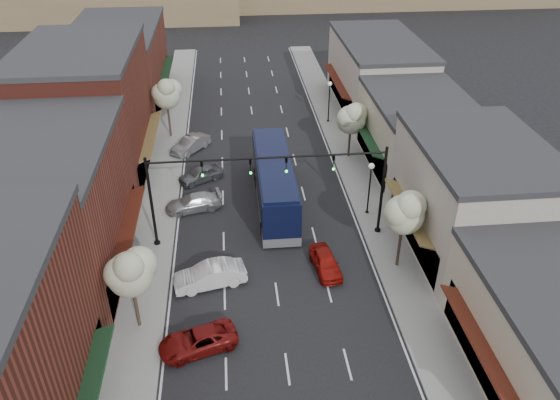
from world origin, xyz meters
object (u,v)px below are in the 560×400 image
object	(u,v)px
parked_car_a	(198,341)
parked_car_c	(194,203)
signal_mast_left	(185,188)
coach_bus	(274,181)
tree_right_far	(352,117)
tree_left_far	(167,93)
parked_car_e	(191,144)
parked_car_d	(201,174)
tree_right_near	(405,212)
lamp_post_far	(329,95)
signal_mast_right	(350,180)
lamp_post_near	(370,180)
parked_car_b	(210,275)
tree_left_near	(130,271)
red_hatchback	(326,262)

from	to	relation	value
parked_car_a	parked_car_c	size ratio (longest dim) A/B	1.00
signal_mast_left	parked_car_a	distance (m)	10.85
coach_bus	signal_mast_left	bearing A→B (deg)	-143.16
tree_right_far	tree_left_far	size ratio (longest dim) A/B	0.89
parked_car_c	parked_car_e	xyz separation A→B (m)	(-0.64, 10.24, 0.07)
parked_car_d	coach_bus	bearing A→B (deg)	25.87
signal_mast_left	parked_car_d	size ratio (longest dim) A/B	2.14
tree_right_near	parked_car_a	world-z (taller)	tree_right_near
tree_left_far	lamp_post_far	size ratio (longest dim) A/B	1.38
signal_mast_right	tree_right_far	distance (m)	12.27
signal_mast_right	parked_car_a	xyz separation A→B (m)	(-10.43, -10.05, -4.01)
signal_mast_right	tree_right_far	xyz separation A→B (m)	(2.73, 11.95, -0.63)
lamp_post_near	parked_car_a	bearing A→B (deg)	-135.12
lamp_post_near	parked_car_c	distance (m)	13.71
tree_right_far	parked_car_d	distance (m)	14.19
signal_mast_right	parked_car_a	bearing A→B (deg)	-136.05
tree_right_near	tree_left_far	bearing A→B (deg)	127.04
parked_car_a	tree_right_far	bearing A→B (deg)	131.85
tree_right_near	coach_bus	size ratio (longest dim) A/B	0.48
tree_right_near	parked_car_b	world-z (taller)	tree_right_near
signal_mast_right	coach_bus	distance (m)	7.30
tree_right_near	parked_car_e	distance (m)	24.02
parked_car_a	parked_car_c	bearing A→B (deg)	165.72
signal_mast_right	tree_left_near	xyz separation A→B (m)	(-13.87, -8.05, -0.40)
tree_left_far	lamp_post_near	bearing A→B (deg)	-43.89
signal_mast_right	tree_left_near	world-z (taller)	signal_mast_right
parked_car_b	parked_car_c	world-z (taller)	parked_car_b
lamp_post_near	parked_car_d	distance (m)	14.62
parked_car_a	parked_car_c	xyz separation A→B (m)	(-0.76, 14.49, 0.03)
parked_car_c	parked_car_e	bearing A→B (deg)	170.69
lamp_post_far	red_hatchback	distance (m)	24.42
tree_left_far	parked_car_c	distance (m)	14.33
coach_bus	parked_car_d	distance (m)	7.34
tree_right_near	lamp_post_far	world-z (taller)	tree_right_near
signal_mast_left	parked_car_c	bearing A→B (deg)	89.26
coach_bus	parked_car_c	xyz separation A→B (m)	(-6.36, -0.36, -1.34)
signal_mast_right	parked_car_a	distance (m)	15.03
parked_car_e	signal_mast_left	bearing A→B (deg)	-48.83
tree_left_far	lamp_post_near	xyz separation A→B (m)	(16.05, -15.44, -1.60)
signal_mast_right	parked_car_c	world-z (taller)	signal_mast_right
signal_mast_right	red_hatchback	xyz separation A→B (m)	(-2.18, -3.91, -3.97)
lamp_post_far	red_hatchback	bearing A→B (deg)	-100.34
tree_right_near	coach_bus	xyz separation A→B (m)	(-7.55, 8.86, -2.47)
red_hatchback	tree_left_near	bearing A→B (deg)	-167.53
lamp_post_near	parked_car_b	bearing A→B (deg)	-149.18
signal_mast_right	lamp_post_far	distance (m)	20.19
tree_left_near	tree_left_far	distance (m)	26.00
tree_right_near	signal_mast_left	bearing A→B (deg)	163.81
parked_car_b	parked_car_d	bearing A→B (deg)	171.41
lamp_post_far	parked_car_b	world-z (taller)	lamp_post_far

